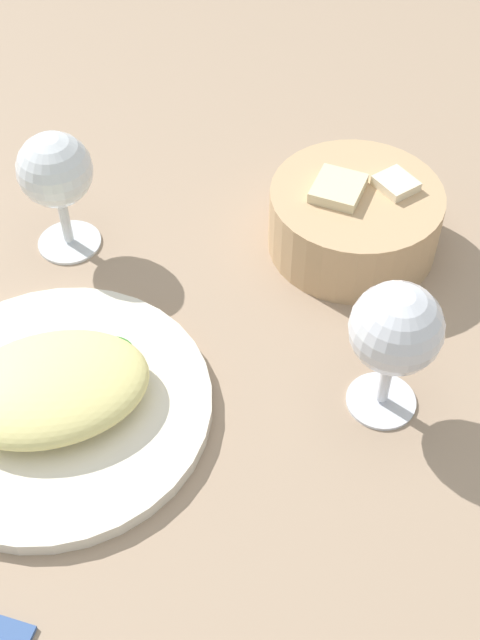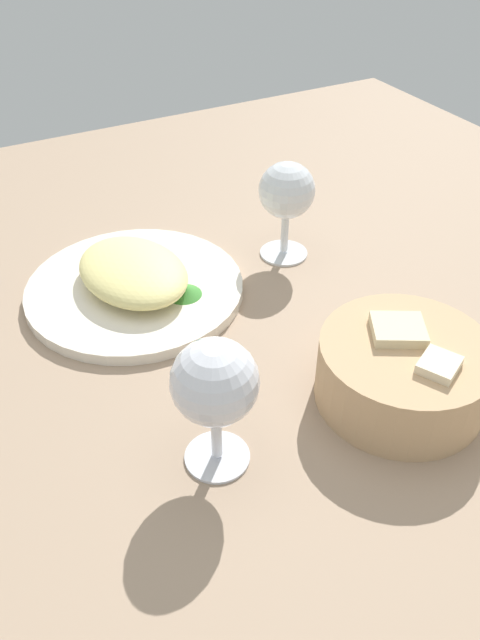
{
  "view_description": "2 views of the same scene",
  "coord_description": "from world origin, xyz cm",
  "px_view_note": "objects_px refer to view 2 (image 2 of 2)",
  "views": [
    {
      "loc": [
        -6.68,
        -50.29,
        58.87
      ],
      "look_at": [
        -0.66,
        -1.4,
        3.03
      ],
      "focal_mm": 47.17,
      "sensor_mm": 36.0,
      "label": 1
    },
    {
      "loc": [
        44.29,
        -25.12,
        45.76
      ],
      "look_at": [
        -0.78,
        -1.17,
        5.04
      ],
      "focal_mm": 35.25,
      "sensor_mm": 36.0,
      "label": 2
    }
  ],
  "objects_px": {
    "wine_glass_near": "(215,386)",
    "wine_glass_far": "(287,195)",
    "bread_basket": "(403,371)",
    "plate": "(135,289)"
  },
  "relations": [
    {
      "from": "plate",
      "to": "bread_basket",
      "type": "relative_size",
      "value": 1.57
    },
    {
      "from": "bread_basket",
      "to": "wine_glass_near",
      "type": "distance_m",
      "value": 0.2
    },
    {
      "from": "wine_glass_near",
      "to": "wine_glass_far",
      "type": "bearing_deg",
      "value": 139.04
    },
    {
      "from": "bread_basket",
      "to": "wine_glass_far",
      "type": "height_order",
      "value": "wine_glass_far"
    },
    {
      "from": "bread_basket",
      "to": "wine_glass_far",
      "type": "bearing_deg",
      "value": 172.68
    },
    {
      "from": "plate",
      "to": "wine_glass_far",
      "type": "distance_m",
      "value": 0.22
    },
    {
      "from": "wine_glass_near",
      "to": "plate",
      "type": "bearing_deg",
      "value": 174.96
    },
    {
      "from": "bread_basket",
      "to": "wine_glass_near",
      "type": "bearing_deg",
      "value": -94.43
    },
    {
      "from": "wine_glass_near",
      "to": "wine_glass_far",
      "type": "relative_size",
      "value": 1.03
    },
    {
      "from": "bread_basket",
      "to": "wine_glass_near",
      "type": "xyz_separation_m",
      "value": [
        -0.02,
        -0.2,
        0.06
      ]
    }
  ]
}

